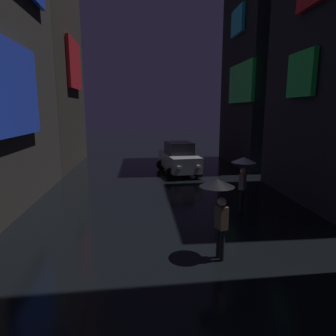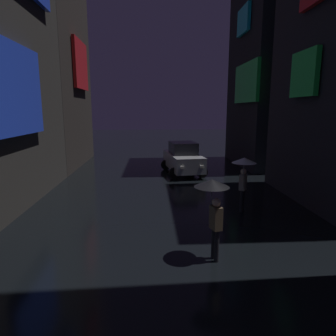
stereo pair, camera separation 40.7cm
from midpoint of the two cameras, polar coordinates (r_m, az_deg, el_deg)
building_left_far at (r=22.94m, az=-21.94°, el=23.69°), size 4.25×8.21×18.32m
building_right_far at (r=23.03m, az=19.91°, el=24.61°), size 4.25×7.41×18.97m
pedestrian_foreground_right_clear at (r=11.48m, az=15.21°, el=-0.25°), size 0.90×0.90×2.12m
pedestrian_foreground_left_black at (r=7.72m, az=10.09°, el=-5.47°), size 0.90×0.90×2.12m
car_distant at (r=18.23m, az=3.51°, el=1.82°), size 2.62×4.31×1.92m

